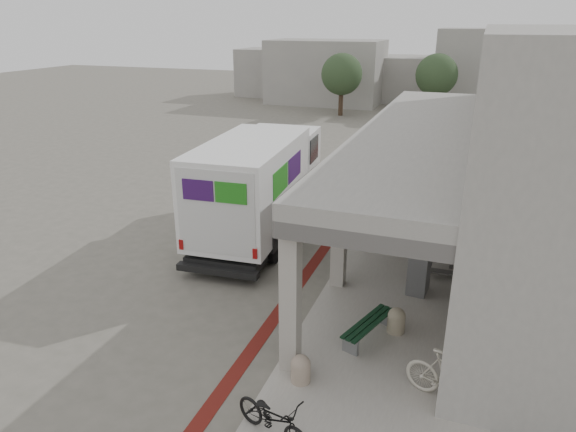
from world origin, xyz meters
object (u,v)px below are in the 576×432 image
at_px(fedex_truck, 260,182).
at_px(utility_cabinet, 419,273).
at_px(bench, 368,326).
at_px(bicycle_cream, 450,379).
at_px(bicycle_black, 273,418).

height_order(fedex_truck, utility_cabinet, fedex_truck).
distance_m(fedex_truck, utility_cabinet, 6.56).
xyz_separation_m(fedex_truck, bench, (5.02, -5.37, -1.45)).
distance_m(fedex_truck, bicycle_cream, 9.96).
xyz_separation_m(bench, bicycle_cream, (1.94, -1.65, 0.25)).
xyz_separation_m(bicycle_black, bicycle_cream, (2.90, 2.01, 0.12)).
height_order(bench, utility_cabinet, utility_cabinet).
distance_m(bench, utility_cabinet, 2.80).
distance_m(fedex_truck, bench, 7.49).
relative_size(fedex_truck, bicycle_cream, 4.56).
bearing_deg(bicycle_cream, utility_cabinet, 33.22).
bearing_deg(bicycle_cream, fedex_truck, 63.62).
bearing_deg(fedex_truck, utility_cabinet, -29.07).
bearing_deg(bicycle_black, fedex_truck, 44.76).
bearing_deg(bench, fedex_truck, 152.02).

